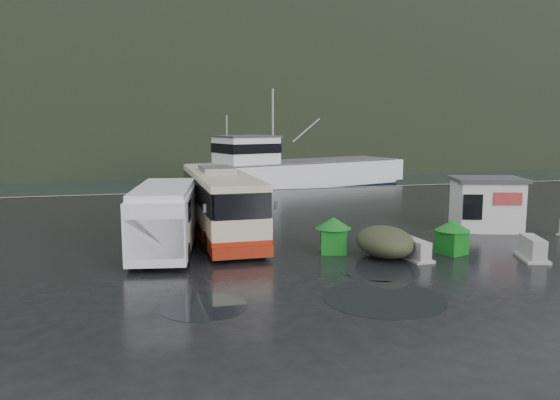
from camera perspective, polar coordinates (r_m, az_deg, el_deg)
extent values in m
plane|color=black|center=(22.01, 3.04, -5.43)|extent=(160.00, 160.00, 0.00)
cube|color=black|center=(130.70, -11.24, 5.77)|extent=(300.00, 180.00, 0.02)
cube|color=#999993|center=(41.26, -5.09, 0.95)|extent=(160.00, 0.60, 1.50)
ellipsoid|color=black|center=(270.98, -10.58, 6.96)|extent=(780.00, 540.00, 570.00)
cylinder|color=black|center=(16.65, 10.84, -10.06)|extent=(3.61, 3.61, 0.01)
cylinder|color=black|center=(15.83, -8.03, -10.96)|extent=(2.51, 2.51, 0.01)
cylinder|color=black|center=(27.67, 18.14, -2.99)|extent=(2.24, 2.24, 0.01)
cylinder|color=black|center=(19.59, 10.29, -7.25)|extent=(2.82, 2.82, 0.01)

